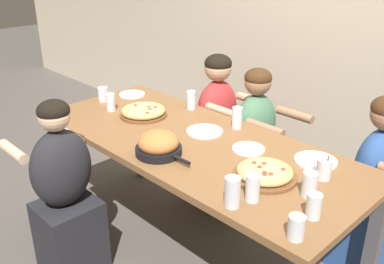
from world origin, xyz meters
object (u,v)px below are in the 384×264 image
object	(u,v)px
drinking_glass_c	(103,95)
diner_far_midleft	(217,131)
drinking_glass_d	(310,185)
cocktail_glass_blue	(324,170)
diner_far_right	(373,194)
empty_plate_b	(316,161)
drinking_glass_a	(314,208)
empty_plate_a	(132,94)
drinking_glass_g	(111,103)
drinking_glass_f	(232,194)
drinking_glass_i	(253,189)
pizza_board_main	(265,173)
drinking_glass_b	(296,227)
diner_far_center	(254,149)
drinking_glass_e	(237,119)
empty_plate_c	(248,149)
drinking_glass_h	(191,101)
skillet_bowl	(159,145)
pizza_board_second	(143,112)
diner_near_midleft	(65,199)
empty_plate_d	(205,131)

from	to	relation	value
drinking_glass_c	diner_far_midleft	xyz separation A→B (m)	(0.55, 0.65, -0.32)
drinking_glass_c	drinking_glass_d	world-z (taller)	drinking_glass_d
cocktail_glass_blue	diner_far_right	xyz separation A→B (m)	(0.07, 0.52, -0.33)
empty_plate_b	drinking_glass_a	world-z (taller)	drinking_glass_a
empty_plate_a	drinking_glass_g	distance (m)	0.35
drinking_glass_f	drinking_glass_i	distance (m)	0.11
pizza_board_main	drinking_glass_d	size ratio (longest dim) A/B	2.65
drinking_glass_a	drinking_glass_b	distance (m)	0.18
empty_plate_a	diner_far_center	world-z (taller)	diner_far_center
empty_plate_a	diner_far_midleft	size ratio (longest dim) A/B	0.17
drinking_glass_e	drinking_glass_f	world-z (taller)	drinking_glass_f
diner_far_center	drinking_glass_b	bearing A→B (deg)	43.96
cocktail_glass_blue	drinking_glass_a	world-z (taller)	cocktail_glass_blue
empty_plate_c	drinking_glass_f	world-z (taller)	drinking_glass_f
cocktail_glass_blue	drinking_glass_b	bearing A→B (deg)	-71.33
drinking_glass_a	drinking_glass_h	distance (m)	1.42
drinking_glass_g	diner_far_center	size ratio (longest dim) A/B	0.11
empty_plate_a	drinking_glass_d	size ratio (longest dim) A/B	1.63
empty_plate_b	pizza_board_main	bearing A→B (deg)	-104.46
drinking_glass_d	drinking_glass_e	bearing A→B (deg)	153.55
skillet_bowl	diner_far_midleft	size ratio (longest dim) A/B	0.33
pizza_board_main	pizza_board_second	xyz separation A→B (m)	(-1.08, 0.09, 0.00)
drinking_glass_h	drinking_glass_c	bearing A→B (deg)	-148.29
skillet_bowl	empty_plate_a	size ratio (longest dim) A/B	1.89
empty_plate_c	diner_near_midleft	distance (m)	1.10
empty_plate_a	diner_far_midleft	xyz separation A→B (m)	(0.51, 0.42, -0.28)
drinking_glass_g	diner_far_right	world-z (taller)	diner_far_right
drinking_glass_g	empty_plate_d	bearing A→B (deg)	15.17
drinking_glass_b	diner_far_center	distance (m)	1.46
drinking_glass_b	diner_far_midleft	size ratio (longest dim) A/B	0.09
empty_plate_b	drinking_glass_i	world-z (taller)	drinking_glass_i
drinking_glass_d	drinking_glass_g	xyz separation A→B (m)	(-1.57, -0.01, -0.00)
drinking_glass_f	drinking_glass_d	bearing A→B (deg)	58.80
empty_plate_d	drinking_glass_h	size ratio (longest dim) A/B	1.75
drinking_glass_d	drinking_glass_f	xyz separation A→B (m)	(-0.19, -0.32, 0.01)
drinking_glass_e	diner_far_midleft	xyz separation A→B (m)	(-0.47, 0.34, -0.33)
empty_plate_b	drinking_glass_i	size ratio (longest dim) A/B	1.79
pizza_board_main	drinking_glass_c	bearing A→B (deg)	177.45
cocktail_glass_blue	diner_near_midleft	xyz separation A→B (m)	(-1.17, -0.81, -0.34)
empty_plate_b	skillet_bowl	bearing A→B (deg)	-140.50
skillet_bowl	drinking_glass_c	world-z (taller)	skillet_bowl
drinking_glass_c	diner_far_midleft	distance (m)	0.91
empty_plate_d	skillet_bowl	bearing A→B (deg)	-85.27
empty_plate_c	drinking_glass_b	world-z (taller)	drinking_glass_b
drinking_glass_f	diner_far_center	bearing A→B (deg)	122.72
drinking_glass_d	empty_plate_b	bearing A→B (deg)	115.69
diner_far_center	diner_near_midleft	size ratio (longest dim) A/B	0.99
pizza_board_second	drinking_glass_g	world-z (taller)	drinking_glass_g
cocktail_glass_blue	diner_far_midleft	bearing A→B (deg)	156.46
drinking_glass_b	drinking_glass_g	world-z (taller)	drinking_glass_g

